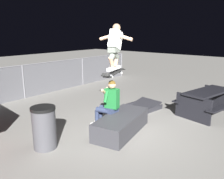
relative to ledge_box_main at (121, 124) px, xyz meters
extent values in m
plane|color=gray|center=(0.09, -0.09, -0.22)|extent=(40.00, 40.00, 0.00)
cube|color=#38383D|center=(0.00, 0.00, 0.00)|extent=(1.90, 1.09, 0.45)
cube|color=#2D3856|center=(0.04, 0.34, 0.28)|extent=(0.32, 0.20, 0.12)
cube|color=#1E7233|center=(0.04, 0.34, 0.59)|extent=(0.26, 0.37, 0.50)
sphere|color=tan|center=(0.04, 0.34, 0.94)|extent=(0.20, 0.20, 0.20)
sphere|color=brown|center=(0.04, 0.34, 0.96)|extent=(0.19, 0.19, 0.19)
cylinder|color=#1E7233|center=(-0.17, 0.36, 0.67)|extent=(0.20, 0.12, 0.29)
cylinder|color=tan|center=(-0.11, 0.47, 0.77)|extent=(0.25, 0.12, 0.19)
cylinder|color=#1E7233|center=(0.22, 0.44, 0.67)|extent=(0.20, 0.12, 0.29)
cylinder|color=tan|center=(0.13, 0.52, 0.77)|extent=(0.25, 0.12, 0.19)
cylinder|color=#2D3856|center=(-0.09, 0.52, 0.26)|extent=(0.22, 0.42, 0.14)
cylinder|color=#2D3856|center=(-0.13, 0.71, 0.02)|extent=(0.11, 0.11, 0.41)
cube|color=white|center=(-0.14, 0.76, -0.18)|extent=(0.15, 0.27, 0.08)
cylinder|color=#2D3856|center=(0.09, 0.55, 0.26)|extent=(0.22, 0.42, 0.14)
cylinder|color=#2D3856|center=(0.05, 0.75, 0.02)|extent=(0.11, 0.11, 0.41)
cube|color=white|center=(0.04, 0.80, -0.18)|extent=(0.15, 0.27, 0.08)
cube|color=black|center=(0.15, 0.37, 1.23)|extent=(0.82, 0.38, 0.12)
cube|color=black|center=(0.59, 0.48, 1.25)|extent=(0.17, 0.22, 0.04)
cube|color=black|center=(-0.29, 0.26, 1.25)|extent=(0.16, 0.22, 0.07)
cube|color=#99999E|center=(0.42, 0.43, 1.21)|extent=(0.10, 0.17, 0.04)
cylinder|color=white|center=(0.40, 0.52, 1.18)|extent=(0.06, 0.04, 0.05)
cylinder|color=white|center=(0.45, 0.35, 1.18)|extent=(0.06, 0.04, 0.05)
cube|color=#99999E|center=(-0.12, 0.30, 1.21)|extent=(0.10, 0.17, 0.04)
cylinder|color=white|center=(-0.14, 0.39, 1.18)|extent=(0.06, 0.04, 0.05)
cylinder|color=white|center=(-0.10, 0.22, 1.18)|extent=(0.06, 0.04, 0.05)
cube|color=white|center=(0.33, 0.41, 1.34)|extent=(0.28, 0.16, 0.08)
cube|color=white|center=(-0.02, 0.33, 1.34)|extent=(0.28, 0.16, 0.08)
cylinder|color=tan|center=(0.27, 0.40, 1.50)|extent=(0.25, 0.15, 0.31)
cylinder|color=slate|center=(0.20, 0.38, 1.70)|extent=(0.35, 0.20, 0.33)
cylinder|color=tan|center=(0.03, 0.34, 1.50)|extent=(0.25, 0.15, 0.31)
cylinder|color=slate|center=(0.10, 0.36, 1.70)|extent=(0.35, 0.20, 0.33)
cube|color=slate|center=(0.15, 0.37, 1.80)|extent=(0.34, 0.27, 0.12)
cube|color=white|center=(0.23, 0.39, 2.04)|extent=(0.49, 0.32, 0.52)
sphere|color=tan|center=(0.29, 0.40, 2.32)|extent=(0.20, 0.20, 0.20)
cylinder|color=tan|center=(0.20, 0.61, 2.10)|extent=(0.18, 0.45, 0.19)
cylinder|color=tan|center=(0.30, 0.18, 2.10)|extent=(0.18, 0.45, 0.19)
cube|color=#28282D|center=(1.79, 0.58, -0.19)|extent=(1.29, 0.99, 0.06)
cube|color=#28282D|center=(1.79, 0.58, -0.14)|extent=(1.24, 0.98, 0.31)
cube|color=#28282D|center=(1.79, 0.99, -0.15)|extent=(1.06, 0.20, 0.14)
cube|color=#28282D|center=(1.79, 0.17, -0.15)|extent=(1.06, 0.20, 0.14)
cube|color=black|center=(2.68, -1.21, 0.50)|extent=(1.81, 1.03, 0.06)
cube|color=black|center=(2.79, -0.67, 0.20)|extent=(1.71, 0.58, 0.04)
cube|color=black|center=(3.43, -1.37, 0.14)|extent=(0.28, 1.09, 0.72)
cube|color=black|center=(1.92, -1.06, 0.14)|extent=(0.28, 1.09, 0.72)
cylinder|color=#47474C|center=(-1.68, 0.79, 0.21)|extent=(0.50, 0.50, 0.87)
cylinder|color=black|center=(-1.68, 0.79, 0.68)|extent=(0.52, 0.52, 0.06)
cylinder|color=slate|center=(0.09, 4.67, 0.40)|extent=(0.05, 0.05, 1.25)
cylinder|color=slate|center=(3.09, 4.67, 0.40)|extent=(0.05, 0.05, 1.25)
cylinder|color=slate|center=(6.09, 4.67, 0.40)|extent=(0.05, 0.05, 1.25)
cylinder|color=slate|center=(0.09, 4.67, 1.03)|extent=(12.00, 0.04, 0.04)
cube|color=#59595E|center=(0.09, 4.67, 0.40)|extent=(12.00, 0.01, 1.25)
camera|label=1|loc=(-4.31, -3.27, 2.24)|focal=37.28mm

